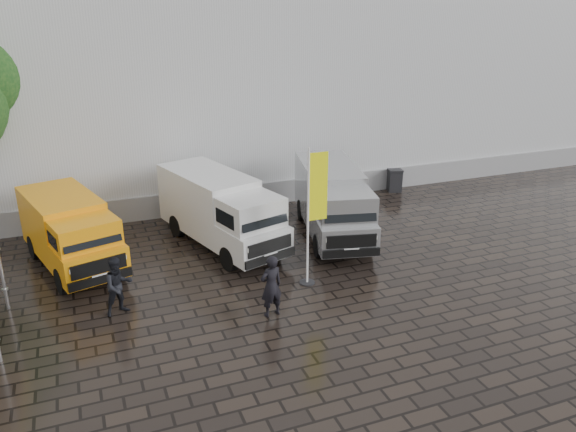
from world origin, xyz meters
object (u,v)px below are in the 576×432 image
object	(u,v)px
van_silver	(333,203)
person_front	(271,286)
person_tent	(119,286)
van_white	(221,212)
wheelie_bin	(395,180)
van_yellow	(71,234)
flagpole	(313,211)

from	to	relation	value
van_silver	person_front	size ratio (longest dim) A/B	3.23
person_tent	van_white	bearing A→B (deg)	23.49
van_silver	person_front	xyz separation A→B (m)	(-4.18, -4.78, -0.37)
van_white	person_front	world-z (taller)	van_white
van_silver	person_front	world-z (taller)	van_silver
person_front	wheelie_bin	bearing A→B (deg)	-147.66
van_white	van_silver	xyz separation A→B (m)	(4.22, -0.56, -0.01)
van_white	wheelie_bin	xyz separation A→B (m)	(9.31, 3.27, -0.77)
van_silver	van_white	bearing A→B (deg)	-174.38
person_front	person_tent	bearing A→B (deg)	-33.24
van_yellow	flagpole	distance (m)	8.21
van_white	wheelie_bin	size ratio (longest dim) A/B	5.64
van_yellow	person_front	size ratio (longest dim) A/B	2.78
wheelie_bin	person_tent	world-z (taller)	person_tent
van_silver	flagpole	world-z (taller)	flagpole
flagpole	wheelie_bin	size ratio (longest dim) A/B	4.17
wheelie_bin	van_yellow	bearing A→B (deg)	-151.30
van_yellow	person_tent	world-z (taller)	van_yellow
van_white	person_tent	size ratio (longest dim) A/B	3.45
van_silver	person_tent	bearing A→B (deg)	-146.07
van_silver	person_tent	world-z (taller)	van_silver
person_front	person_tent	world-z (taller)	person_front
van_yellow	van_white	size ratio (longest dim) A/B	0.86
flagpole	person_front	bearing A→B (deg)	-142.94
van_white	flagpole	world-z (taller)	flagpole
van_silver	wheelie_bin	size ratio (longest dim) A/B	5.62
van_silver	person_tent	size ratio (longest dim) A/B	3.43
van_silver	flagpole	size ratio (longest dim) A/B	1.35
van_silver	flagpole	bearing A→B (deg)	-111.00
van_white	wheelie_bin	bearing A→B (deg)	2.84
van_white	van_silver	world-z (taller)	van_white
person_front	person_tent	xyz separation A→B (m)	(-4.02, 1.68, -0.06)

